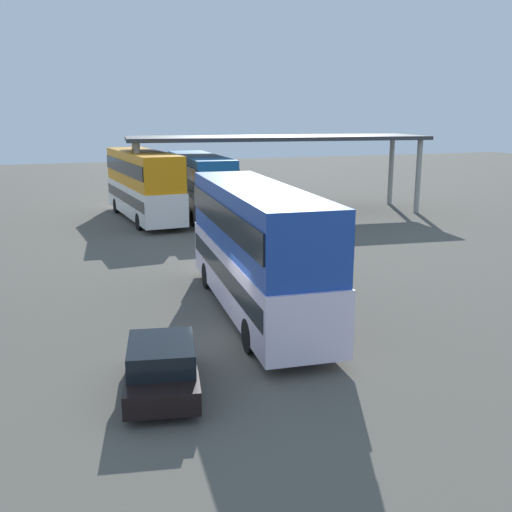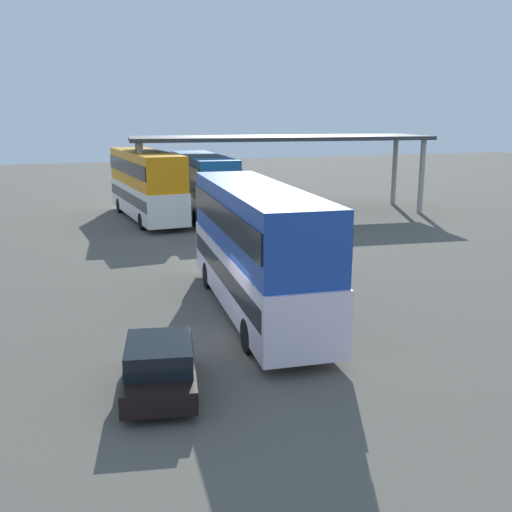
% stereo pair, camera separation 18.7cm
% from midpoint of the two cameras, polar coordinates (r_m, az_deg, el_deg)
% --- Properties ---
extents(ground_plane, '(140.00, 140.00, 0.00)m').
position_cam_midpoint_polar(ground_plane, '(17.98, -2.01, -8.32)').
color(ground_plane, '#57534A').
extents(double_decker_main, '(3.25, 10.96, 4.36)m').
position_cam_midpoint_polar(double_decker_main, '(19.96, -0.28, 1.07)').
color(double_decker_main, white).
rests_on(double_decker_main, ground_plane).
extents(parked_hatchback, '(2.36, 3.91, 1.35)m').
position_cam_midpoint_polar(parked_hatchback, '(14.94, -9.39, -10.44)').
color(parked_hatchback, black).
rests_on(parked_hatchback, ground_plane).
extents(double_decker_near_canopy, '(3.37, 11.10, 4.34)m').
position_cam_midpoint_polar(double_decker_near_canopy, '(38.79, -10.92, 6.93)').
color(double_decker_near_canopy, white).
rests_on(double_decker_near_canopy, ground_plane).
extents(double_decker_mid_row, '(2.91, 10.51, 4.04)m').
position_cam_midpoint_polar(double_decker_mid_row, '(39.35, -5.53, 6.98)').
color(double_decker_mid_row, silver).
rests_on(double_decker_mid_row, ground_plane).
extents(depot_canopy, '(20.39, 7.50, 5.21)m').
position_cam_midpoint_polar(depot_canopy, '(40.43, 1.97, 10.95)').
color(depot_canopy, '#33353A').
rests_on(depot_canopy, ground_plane).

